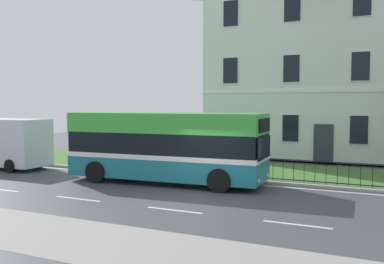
# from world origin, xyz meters

# --- Properties ---
(ground_plane) EXTENTS (60.00, 56.00, 0.18)m
(ground_plane) POSITION_xyz_m (0.00, 1.12, -0.01)
(ground_plane) COLOR #3D4046
(georgian_townhouse) EXTENTS (15.43, 10.56, 12.87)m
(georgian_townhouse) POSITION_xyz_m (2.80, 16.53, 6.58)
(georgian_townhouse) COLOR silver
(georgian_townhouse) RESTS_ON ground_plane
(iron_verge_railing) EXTENTS (14.01, 0.04, 0.97)m
(iron_verge_railing) POSITION_xyz_m (2.80, 4.40, 0.62)
(iron_verge_railing) COLOR black
(iron_verge_railing) RESTS_ON ground_plane
(single_decker_bus) EXTENTS (8.86, 3.12, 3.09)m
(single_decker_bus) POSITION_xyz_m (-2.62, 2.51, 1.63)
(single_decker_bus) COLOR #1C6F7E
(single_decker_bus) RESTS_ON ground_plane
(white_panel_van) EXTENTS (5.75, 2.22, 2.67)m
(white_panel_van) POSITION_xyz_m (-12.64, 2.54, 1.36)
(white_panel_van) COLOR silver
(white_panel_van) RESTS_ON ground_plane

